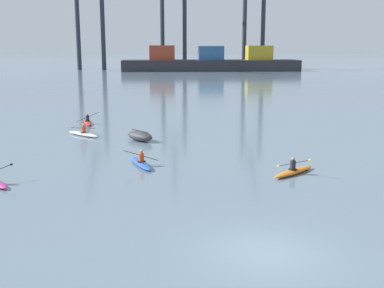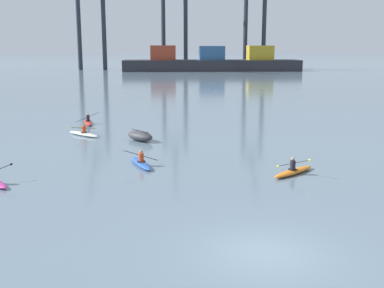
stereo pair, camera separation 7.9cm
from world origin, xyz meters
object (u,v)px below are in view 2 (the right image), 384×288
(gantry_crane_west_mid, at_px, (174,8))
(gantry_crane_east_mid, at_px, (255,5))
(kayak_red, at_px, (88,122))
(container_barge, at_px, (212,62))
(kayak_orange, at_px, (293,171))
(kayak_blue, at_px, (141,163))
(capsized_dinghy, at_px, (140,136))
(gantry_crane_west, at_px, (90,6))
(kayak_white, at_px, (83,133))

(gantry_crane_west_mid, relative_size, gantry_crane_east_mid, 0.99)
(gantry_crane_east_mid, bearing_deg, kayak_red, -107.80)
(container_barge, height_order, kayak_orange, container_barge)
(kayak_blue, relative_size, kayak_orange, 1.16)
(kayak_orange, bearing_deg, capsized_dinghy, 133.02)
(gantry_crane_west, xyz_separation_m, gantry_crane_west_mid, (22.59, 6.93, 0.02))
(kayak_white, bearing_deg, kayak_blue, -62.11)
(capsized_dinghy, xyz_separation_m, kayak_orange, (8.96, -9.59, -0.18))
(gantry_crane_west, distance_m, kayak_white, 100.33)
(gantry_crane_west, bearing_deg, capsized_dinghy, -78.83)
(gantry_crane_west, distance_m, gantry_crane_west_mid, 23.63)
(kayak_orange, xyz_separation_m, kayak_red, (-14.09, 17.44, 0.00))
(gantry_crane_west_mid, relative_size, kayak_red, 10.05)
(container_barge, distance_m, capsized_dinghy, 94.60)
(kayak_orange, bearing_deg, kayak_white, 138.94)
(kayak_white, relative_size, kayak_orange, 1.00)
(gantry_crane_west_mid, bearing_deg, gantry_crane_east_mid, -10.30)
(container_barge, distance_m, kayak_white, 93.22)
(container_barge, distance_m, kayak_red, 87.74)
(gantry_crane_west_mid, distance_m, kayak_white, 106.27)
(container_barge, xyz_separation_m, gantry_crane_west_mid, (-9.71, 13.07, 14.59))
(gantry_crane_west, distance_m, gantry_crane_east_mid, 45.14)
(gantry_crane_east_mid, relative_size, capsized_dinghy, 13.00)
(kayak_blue, bearing_deg, capsized_dinghy, 94.21)
(gantry_crane_west_mid, height_order, kayak_white, gantry_crane_west_mid)
(gantry_crane_west, height_order, gantry_crane_west_mid, gantry_crane_west_mid)
(kayak_blue, relative_size, kayak_white, 1.16)
(gantry_crane_east_mid, bearing_deg, container_barge, -144.80)
(gantry_crane_east_mid, bearing_deg, capsized_dinghy, -103.85)
(gantry_crane_west, relative_size, capsized_dinghy, 12.38)
(container_barge, height_order, gantry_crane_west_mid, gantry_crane_west_mid)
(gantry_crane_east_mid, xyz_separation_m, capsized_dinghy, (-25.32, -102.73, -17.19))
(gantry_crane_west_mid, xyz_separation_m, kayak_white, (-7.37, -104.68, -16.76))
(kayak_blue, bearing_deg, kayak_orange, -14.57)
(gantry_crane_west_mid, distance_m, kayak_orange, 117.76)
(container_barge, xyz_separation_m, kayak_white, (-17.08, -91.61, -2.16))
(gantry_crane_west, bearing_deg, gantry_crane_east_mid, 3.63)
(kayak_red, bearing_deg, kayak_orange, -51.05)
(capsized_dinghy, height_order, kayak_white, kayak_white)
(container_barge, bearing_deg, gantry_crane_east_mid, 35.20)
(gantry_crane_west_mid, distance_m, kayak_blue, 115.47)
(container_barge, height_order, gantry_crane_east_mid, gantry_crane_east_mid)
(gantry_crane_west, distance_m, kayak_red, 94.68)
(gantry_crane_east_mid, height_order, kayak_blue, gantry_crane_east_mid)
(container_barge, height_order, kayak_red, container_barge)
(gantry_crane_east_mid, distance_m, capsized_dinghy, 107.19)
(gantry_crane_east_mid, bearing_deg, kayak_orange, -98.29)
(kayak_red, bearing_deg, container_barge, 78.35)
(capsized_dinghy, height_order, kayak_blue, kayak_blue)
(kayak_white, bearing_deg, capsized_dinghy, -25.32)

